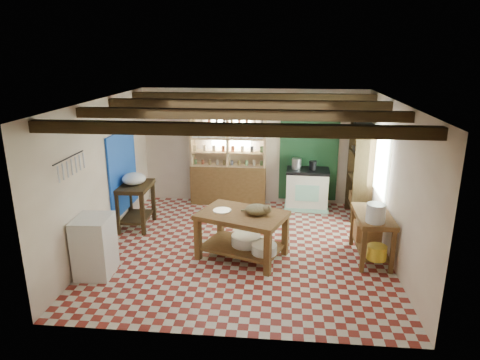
# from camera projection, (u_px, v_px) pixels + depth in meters

# --- Properties ---
(floor) EXTENTS (5.00, 5.00, 0.02)m
(floor) POSITION_uv_depth(u_px,v_px,m) (243.00, 248.00, 7.67)
(floor) COLOR maroon
(floor) RESTS_ON ground
(ceiling) EXTENTS (5.00, 5.00, 0.02)m
(ceiling) POSITION_uv_depth(u_px,v_px,m) (243.00, 101.00, 6.91)
(ceiling) COLOR #424146
(ceiling) RESTS_ON wall_back
(wall_back) EXTENTS (5.00, 0.04, 2.60)m
(wall_back) POSITION_uv_depth(u_px,v_px,m) (253.00, 147.00, 9.67)
(wall_back) COLOR beige
(wall_back) RESTS_ON floor
(wall_front) EXTENTS (5.00, 0.04, 2.60)m
(wall_front) POSITION_uv_depth(u_px,v_px,m) (224.00, 240.00, 4.91)
(wall_front) COLOR beige
(wall_front) RESTS_ON floor
(wall_left) EXTENTS (0.04, 5.00, 2.60)m
(wall_left) POSITION_uv_depth(u_px,v_px,m) (102.00, 174.00, 7.52)
(wall_left) COLOR beige
(wall_left) RESTS_ON floor
(wall_right) EXTENTS (0.04, 5.00, 2.60)m
(wall_right) POSITION_uv_depth(u_px,v_px,m) (394.00, 183.00, 7.06)
(wall_right) COLOR beige
(wall_right) RESTS_ON floor
(ceiling_beams) EXTENTS (5.00, 3.80, 0.15)m
(ceiling_beams) POSITION_uv_depth(u_px,v_px,m) (243.00, 109.00, 6.95)
(ceiling_beams) COLOR #362713
(ceiling_beams) RESTS_ON ceiling
(blue_wall_patch) EXTENTS (0.04, 1.40, 1.60)m
(blue_wall_patch) POSITION_uv_depth(u_px,v_px,m) (123.00, 172.00, 8.43)
(blue_wall_patch) COLOR blue
(blue_wall_patch) RESTS_ON wall_left
(green_wall_patch) EXTENTS (1.30, 0.04, 2.30)m
(green_wall_patch) POSITION_uv_depth(u_px,v_px,m) (309.00, 151.00, 9.54)
(green_wall_patch) COLOR #1B4424
(green_wall_patch) RESTS_ON wall_back
(window_back) EXTENTS (0.90, 0.02, 0.80)m
(window_back) POSITION_uv_depth(u_px,v_px,m) (231.00, 129.00, 9.58)
(window_back) COLOR silver
(window_back) RESTS_ON wall_back
(window_right) EXTENTS (0.02, 1.30, 1.20)m
(window_right) POSITION_uv_depth(u_px,v_px,m) (380.00, 162.00, 7.98)
(window_right) COLOR silver
(window_right) RESTS_ON wall_right
(utensil_rail) EXTENTS (0.06, 0.90, 0.28)m
(utensil_rail) POSITION_uv_depth(u_px,v_px,m) (70.00, 166.00, 6.23)
(utensil_rail) COLOR black
(utensil_rail) RESTS_ON wall_left
(pot_rack) EXTENTS (0.86, 0.12, 0.36)m
(pot_rack) POSITION_uv_depth(u_px,v_px,m) (312.00, 111.00, 8.87)
(pot_rack) COLOR black
(pot_rack) RESTS_ON ceiling
(shelving_unit) EXTENTS (1.70, 0.34, 2.20)m
(shelving_unit) POSITION_uv_depth(u_px,v_px,m) (228.00, 157.00, 9.60)
(shelving_unit) COLOR tan
(shelving_unit) RESTS_ON floor
(tall_rack) EXTENTS (0.40, 0.86, 2.00)m
(tall_rack) POSITION_uv_depth(u_px,v_px,m) (360.00, 171.00, 8.88)
(tall_rack) COLOR #362713
(tall_rack) RESTS_ON floor
(work_table) EXTENTS (1.64, 1.36, 0.79)m
(work_table) POSITION_uv_depth(u_px,v_px,m) (242.00, 235.00, 7.23)
(work_table) COLOR brown
(work_table) RESTS_ON floor
(stove) EXTENTS (0.95, 0.66, 0.90)m
(stove) POSITION_uv_depth(u_px,v_px,m) (307.00, 189.00, 9.47)
(stove) COLOR silver
(stove) RESTS_ON floor
(prep_table) EXTENTS (0.63, 0.89, 0.89)m
(prep_table) POSITION_uv_depth(u_px,v_px,m) (136.00, 206.00, 8.45)
(prep_table) COLOR #362713
(prep_table) RESTS_ON floor
(white_cabinet) EXTENTS (0.56, 0.66, 0.95)m
(white_cabinet) POSITION_uv_depth(u_px,v_px,m) (95.00, 246.00, 6.65)
(white_cabinet) COLOR silver
(white_cabinet) RESTS_ON floor
(right_counter) EXTENTS (0.57, 1.13, 0.80)m
(right_counter) POSITION_uv_depth(u_px,v_px,m) (371.00, 236.00, 7.18)
(right_counter) COLOR brown
(right_counter) RESTS_ON floor
(cat) EXTENTS (0.45, 0.37, 0.18)m
(cat) POSITION_uv_depth(u_px,v_px,m) (257.00, 210.00, 7.03)
(cat) COLOR olive
(cat) RESTS_ON work_table
(steel_tray) EXTENTS (0.40, 0.40, 0.02)m
(steel_tray) POSITION_uv_depth(u_px,v_px,m) (222.00, 210.00, 7.21)
(steel_tray) COLOR #B5B5BD
(steel_tray) RESTS_ON work_table
(basin_large) EXTENTS (0.64, 0.64, 0.17)m
(basin_large) POSITION_uv_depth(u_px,v_px,m) (246.00, 240.00, 7.28)
(basin_large) COLOR silver
(basin_large) RESTS_ON work_table
(basin_small) EXTENTS (0.54, 0.54, 0.15)m
(basin_small) POSITION_uv_depth(u_px,v_px,m) (264.00, 249.00, 6.99)
(basin_small) COLOR silver
(basin_small) RESTS_ON work_table
(kettle_left) EXTENTS (0.22, 0.22, 0.24)m
(kettle_left) POSITION_uv_depth(u_px,v_px,m) (297.00, 164.00, 9.34)
(kettle_left) COLOR #B5B5BD
(kettle_left) RESTS_ON stove
(kettle_right) EXTENTS (0.17, 0.17, 0.20)m
(kettle_right) POSITION_uv_depth(u_px,v_px,m) (313.00, 165.00, 9.30)
(kettle_right) COLOR black
(kettle_right) RESTS_ON stove
(enamel_bowl) EXTENTS (0.48, 0.48, 0.23)m
(enamel_bowl) POSITION_uv_depth(u_px,v_px,m) (134.00, 179.00, 8.29)
(enamel_bowl) COLOR silver
(enamel_bowl) RESTS_ON prep_table
(white_bucket) EXTENTS (0.30, 0.30, 0.30)m
(white_bucket) POSITION_uv_depth(u_px,v_px,m) (376.00, 213.00, 6.69)
(white_bucket) COLOR silver
(white_bucket) RESTS_ON right_counter
(wicker_basket) EXTENTS (0.44, 0.35, 0.31)m
(wicker_basket) POSITION_uv_depth(u_px,v_px,m) (368.00, 231.00, 7.47)
(wicker_basket) COLOR #AA7744
(wicker_basket) RESTS_ON right_counter
(yellow_tub) EXTENTS (0.31, 0.31, 0.22)m
(yellow_tub) POSITION_uv_depth(u_px,v_px,m) (377.00, 252.00, 6.77)
(yellow_tub) COLOR gold
(yellow_tub) RESTS_ON right_counter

